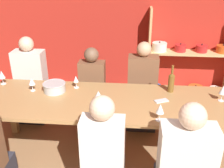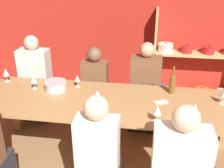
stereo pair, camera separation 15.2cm
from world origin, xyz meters
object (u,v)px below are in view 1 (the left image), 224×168
at_px(cell_phone, 161,101).
at_px(person_far_b, 93,96).
at_px(shelf_unit, 189,64).
at_px(wine_glass_white_b, 32,82).
at_px(wine_glass_red_e, 2,75).
at_px(wine_glass_empty_a, 160,109).
at_px(mixing_bowl, 54,87).
at_px(dining_table, 111,106).
at_px(wine_bottle_green, 171,82).
at_px(wine_glass_red_b, 223,90).
at_px(wine_glass_white_a, 98,95).
at_px(person_far_a, 33,89).
at_px(person_far_c, 142,96).
at_px(wine_glass_red_a, 76,79).
at_px(wine_glass_red_c, 196,106).

distance_m(cell_phone, person_far_b, 1.18).
bearing_deg(shelf_unit, wine_glass_white_b, -142.02).
bearing_deg(wine_glass_red_e, person_far_b, 22.37).
bearing_deg(wine_glass_empty_a, mixing_bowl, 156.12).
bearing_deg(wine_glass_empty_a, dining_table, 144.10).
xyz_separation_m(wine_bottle_green, wine_glass_red_b, (0.52, -0.18, 0.00)).
relative_size(shelf_unit, wine_glass_white_a, 9.84).
bearing_deg(shelf_unit, wine_glass_white_a, -124.43).
bearing_deg(person_far_a, person_far_b, 173.29).
relative_size(person_far_b, person_far_c, 0.93).
relative_size(wine_glass_red_e, person_far_c, 0.14).
distance_m(mixing_bowl, wine_glass_white_a, 0.61).
bearing_deg(wine_bottle_green, person_far_a, 163.61).
relative_size(person_far_a, person_far_b, 1.08).
height_order(wine_glass_red_a, wine_glass_empty_a, wine_glass_empty_a).
xyz_separation_m(wine_glass_red_e, cell_phone, (1.92, -0.27, -0.12)).
bearing_deg(person_far_a, cell_phone, 155.62).
xyz_separation_m(wine_glass_red_c, wine_glass_red_e, (-2.22, 0.56, 0.00)).
bearing_deg(person_far_c, wine_glass_empty_a, 96.88).
bearing_deg(wine_glass_empty_a, wine_glass_white_a, 156.88).
xyz_separation_m(wine_glass_white_b, person_far_a, (-0.30, 0.69, -0.44)).
bearing_deg(wine_glass_white_b, shelf_unit, 37.98).
xyz_separation_m(wine_glass_white_b, person_far_b, (0.61, 0.58, -0.46)).
xyz_separation_m(wine_bottle_green, person_far_c, (-0.31, 0.50, -0.45)).
bearing_deg(wine_bottle_green, wine_glass_empty_a, -105.32).
bearing_deg(mixing_bowl, wine_glass_red_c, -15.24).
height_order(wine_bottle_green, wine_glass_red_e, wine_bottle_green).
bearing_deg(dining_table, mixing_bowl, 166.62).
relative_size(mixing_bowl, wine_bottle_green, 0.81).
height_order(wine_glass_white_b, person_far_b, person_far_b).
bearing_deg(mixing_bowl, person_far_c, 30.72).
relative_size(wine_glass_white_b, cell_phone, 0.96).
bearing_deg(mixing_bowl, wine_glass_white_b, -177.94).
distance_m(mixing_bowl, person_far_a, 0.96).
distance_m(mixing_bowl, wine_glass_red_c, 1.58).
height_order(shelf_unit, wine_glass_white_b, shelf_unit).
distance_m(wine_glass_red_a, wine_glass_red_e, 0.92).
height_order(shelf_unit, wine_glass_red_c, shelf_unit).
height_order(wine_glass_white_a, wine_glass_white_b, wine_glass_white_b).
bearing_deg(wine_glass_red_a, shelf_unit, 43.16).
bearing_deg(wine_glass_white_a, dining_table, 36.24).
relative_size(dining_table, wine_glass_empty_a, 16.48).
bearing_deg(mixing_bowl, wine_glass_red_e, 168.51).
distance_m(wine_glass_red_c, person_far_a, 2.40).
height_order(shelf_unit, wine_glass_red_a, shelf_unit).
xyz_separation_m(wine_glass_red_a, person_far_c, (0.80, 0.50, -0.43)).
xyz_separation_m(wine_glass_red_a, wine_glass_red_e, (-0.92, 0.02, 0.01)).
relative_size(dining_table, wine_glass_red_e, 16.35).
bearing_deg(person_far_c, dining_table, 65.29).
bearing_deg(wine_glass_white_a, wine_glass_white_b, 163.23).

